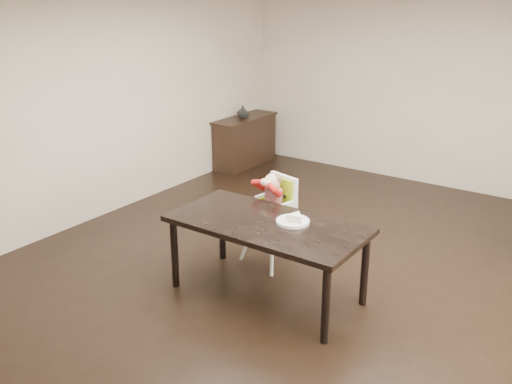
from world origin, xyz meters
TOP-DOWN VIEW (x-y plane):
  - ground at (0.00, 0.00)m, footprint 7.00×7.00m
  - room_walls at (0.00, 0.00)m, footprint 6.02×7.02m
  - dining_table at (-0.15, -0.57)m, footprint 1.80×0.90m
  - high_chair at (-0.49, 0.07)m, footprint 0.50×0.50m
  - plate at (0.06, -0.45)m, footprint 0.37×0.37m
  - sideboard at (-2.78, 2.70)m, footprint 0.44×1.26m
  - vase at (-2.78, 2.65)m, footprint 0.24×0.25m

SIDE VIEW (x-z plane):
  - ground at x=0.00m, z-range 0.00..0.00m
  - sideboard at x=-2.78m, z-range 0.00..0.79m
  - dining_table at x=-0.15m, z-range 0.30..1.05m
  - high_chair at x=-0.49m, z-range 0.20..1.19m
  - plate at x=0.06m, z-range 0.74..0.82m
  - vase at x=-2.78m, z-range 0.79..0.97m
  - room_walls at x=0.00m, z-range 0.50..3.21m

